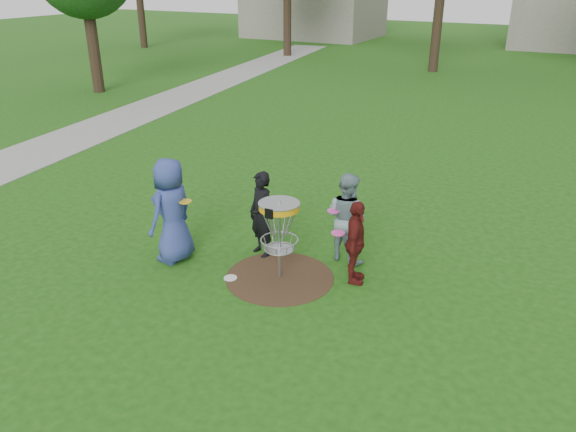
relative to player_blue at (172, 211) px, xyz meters
The scene contains 10 objects.
ground 2.16m from the player_blue, ahead, with size 100.00×100.00×0.00m, color #19470F.
dirt_patch 2.16m from the player_blue, ahead, with size 1.80×1.80×0.01m, color #47331E.
concrete_path 11.59m from the player_blue, 134.25° to the left, with size 2.20×40.00×0.02m, color #9E9E99.
player_blue is the anchor object (origin of this frame).
player_black 1.54m from the player_blue, 35.07° to the left, with size 0.56×0.37×1.54m, color black.
player_grey 2.99m from the player_blue, 28.03° to the left, with size 0.77×0.60×1.59m, color gray.
player_maroon 3.16m from the player_blue, 13.54° to the left, with size 0.82×0.34×1.41m, color #551513.
disc_on_grass 1.54m from the player_blue, ahead, with size 0.22×0.22×0.02m, color silver.
disc_golf_basket 1.96m from the player_blue, ahead, with size 0.66×0.67×1.38m.
held_discs 1.87m from the player_blue, 19.80° to the left, with size 2.75×1.35×0.29m.
Camera 1 is at (3.90, -7.11, 4.70)m, focal length 35.00 mm.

